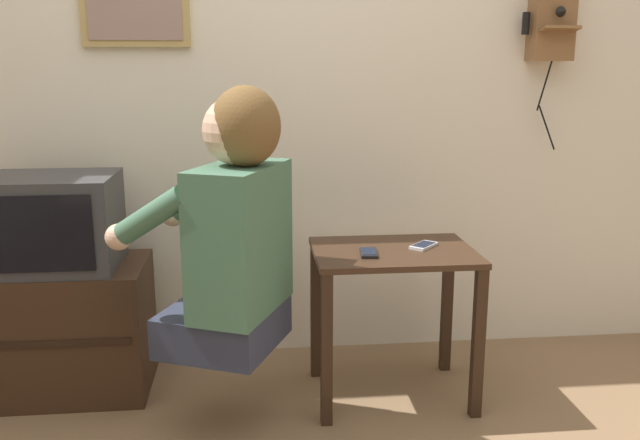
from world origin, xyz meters
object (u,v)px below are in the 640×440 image
object	(u,v)px
wall_phone_antique	(552,17)
person	(234,227)
cell_phone_spare	(424,246)
television	(48,222)
cell_phone_held	(369,253)

from	to	relation	value
wall_phone_antique	person	bearing A→B (deg)	-155.30
person	wall_phone_antique	size ratio (longest dim) A/B	1.17
person	cell_phone_spare	world-z (taller)	person
person	television	size ratio (longest dim) A/B	1.76
wall_phone_antique	cell_phone_spare	world-z (taller)	wall_phone_antique
wall_phone_antique	cell_phone_spare	xyz separation A→B (m)	(-0.62, -0.40, -0.86)
television	cell_phone_spare	distance (m)	1.42
cell_phone_spare	television	bearing A→B (deg)	-142.99
person	television	distance (m)	0.79
person	wall_phone_antique	distance (m)	1.63
person	wall_phone_antique	world-z (taller)	wall_phone_antique
cell_phone_spare	cell_phone_held	bearing A→B (deg)	-118.12
television	cell_phone_spare	xyz separation A→B (m)	(1.41, -0.14, -0.09)
television	cell_phone_held	size ratio (longest dim) A/B	3.91
wall_phone_antique	cell_phone_held	distance (m)	1.30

